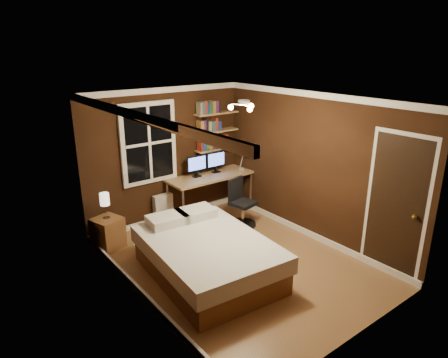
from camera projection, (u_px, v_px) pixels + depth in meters
floor at (237, 262)px, 6.18m from camera, size 4.20×4.20×0.00m
wall_back at (166, 156)px, 7.35m from camera, size 3.20×0.04×2.50m
wall_left at (137, 213)px, 4.85m from camera, size 0.04×4.20×2.50m
wall_right at (312, 167)px, 6.70m from camera, size 0.04×4.20×2.50m
ceiling at (239, 99)px, 5.38m from camera, size 3.20×4.20×0.02m
window at (149, 143)px, 7.03m from camera, size 1.06×0.06×1.46m
door at (395, 208)px, 5.60m from camera, size 0.03×0.82×2.05m
door_knob at (414, 217)px, 5.36m from camera, size 0.06×0.06×0.06m
ceiling_fixture at (244, 108)px, 5.33m from camera, size 0.44×0.44×0.18m
bookshelf_lower at (217, 149)px, 7.89m from camera, size 0.92×0.22×0.03m
books_row_lower at (217, 142)px, 7.85m from camera, size 0.54×0.16×0.23m
bookshelf_middle at (217, 131)px, 7.78m from camera, size 0.92×0.22×0.03m
books_row_middle at (217, 124)px, 7.73m from camera, size 0.42×0.16×0.23m
bookshelf_upper at (217, 113)px, 7.66m from camera, size 0.92×0.22×0.03m
books_row_upper at (216, 106)px, 7.62m from camera, size 0.48×0.16×0.23m
bed at (207, 256)px, 5.75m from camera, size 1.69×2.23×0.71m
nightstand at (108, 233)px, 6.56m from camera, size 0.52×0.52×0.52m
bedside_lamp at (105, 206)px, 6.40m from camera, size 0.15×0.15×0.44m
radiator at (163, 209)px, 7.49m from camera, size 0.37×0.13×0.56m
desk at (210, 178)px, 7.69m from camera, size 1.72×0.64×0.82m
monitor_left at (197, 166)px, 7.53m from camera, size 0.43×0.12×0.41m
monitor_right at (216, 162)px, 7.79m from camera, size 0.43×0.12×0.41m
desk_lamp at (244, 160)px, 7.91m from camera, size 0.14×0.32×0.44m
office_chair at (241, 209)px, 7.36m from camera, size 0.49×0.49×0.90m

